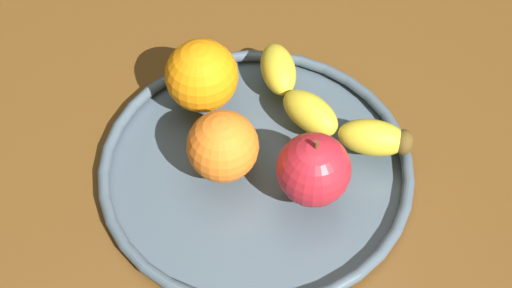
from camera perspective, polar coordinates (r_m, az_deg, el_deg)
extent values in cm
cube|color=brown|center=(77.52, 0.00, -3.03)|extent=(136.35, 136.35, 4.00)
cylinder|color=#495966|center=(75.63, 0.00, -2.05)|extent=(30.68, 30.68, 0.60)
torus|color=#495966|center=(74.89, 0.00, -1.66)|extent=(31.96, 31.96, 1.20)
ellipsoid|color=gold|center=(79.95, 1.72, 5.77)|extent=(7.62, 5.38, 3.69)
ellipsoid|color=gold|center=(76.12, 4.20, 2.41)|extent=(7.71, 5.73, 3.69)
ellipsoid|color=gold|center=(74.84, 8.95, 0.49)|extent=(7.06, 7.73, 3.69)
ellipsoid|color=brown|center=(75.03, 11.29, 0.14)|extent=(3.26, 3.14, 2.58)
sphere|color=red|center=(69.71, 4.47, -1.99)|extent=(7.13, 7.13, 7.13)
cylinder|color=#593819|center=(66.67, 4.67, -0.13)|extent=(0.44, 0.44, 1.20)
sphere|color=orange|center=(71.24, -2.58, -0.17)|extent=(7.06, 7.06, 7.06)
sphere|color=orange|center=(76.80, -4.22, 5.27)|extent=(7.67, 7.67, 7.67)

